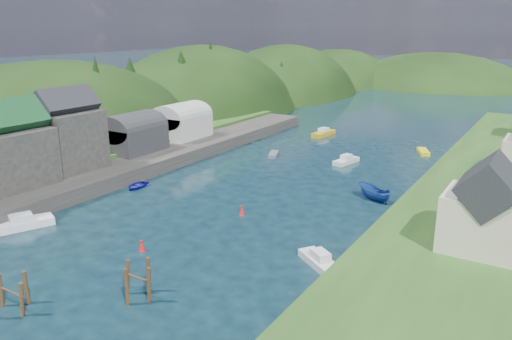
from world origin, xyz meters
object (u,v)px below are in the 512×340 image
Objects in this scene: piling_cluster_near at (11,298)px; piling_cluster_far at (138,284)px; channel_buoy_far at (242,210)px; channel_buoy_near at (142,246)px.

piling_cluster_far reaches higher than piling_cluster_near.
piling_cluster_near reaches higher than channel_buoy_far.
piling_cluster_near is 0.91× the size of piling_cluster_far.
piling_cluster_near reaches higher than channel_buoy_near.
piling_cluster_near is 13.21m from channel_buoy_near.
piling_cluster_far is at bearing 43.33° from piling_cluster_near.
piling_cluster_far is (6.92, 6.53, 0.15)m from piling_cluster_near.
piling_cluster_near is 26.72m from channel_buoy_far.
channel_buoy_near is (-6.09, 6.64, -0.76)m from piling_cluster_far.
piling_cluster_near is at bearing -93.59° from channel_buoy_near.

